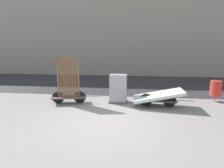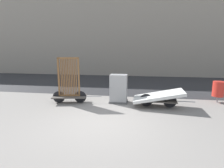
{
  "view_description": "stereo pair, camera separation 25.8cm",
  "coord_description": "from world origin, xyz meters",
  "px_view_note": "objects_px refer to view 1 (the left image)",
  "views": [
    {
      "loc": [
        0.88,
        -5.1,
        2.22
      ],
      "look_at": [
        0.0,
        1.99,
        0.9
      ],
      "focal_mm": 28.0,
      "sensor_mm": 36.0,
      "label": 1
    },
    {
      "loc": [
        1.14,
        -5.07,
        2.22
      ],
      "look_at": [
        0.0,
        1.99,
        0.9
      ],
      "focal_mm": 28.0,
      "sensor_mm": 36.0,
      "label": 2
    }
  ],
  "objects_px": {
    "bike_cart_with_bedframe": "(69,88)",
    "trash_bin": "(216,88)",
    "bike_cart_with_mattress": "(158,96)",
    "utility_cabinet": "(118,90)"
  },
  "relations": [
    {
      "from": "bike_cart_with_bedframe",
      "to": "trash_bin",
      "type": "bearing_deg",
      "value": -1.04
    },
    {
      "from": "bike_cart_with_bedframe",
      "to": "bike_cart_with_mattress",
      "type": "xyz_separation_m",
      "value": [
        3.78,
        -0.0,
        -0.27
      ]
    },
    {
      "from": "utility_cabinet",
      "to": "trash_bin",
      "type": "relative_size",
      "value": 1.32
    },
    {
      "from": "utility_cabinet",
      "to": "trash_bin",
      "type": "height_order",
      "value": "utility_cabinet"
    },
    {
      "from": "bike_cart_with_mattress",
      "to": "trash_bin",
      "type": "xyz_separation_m",
      "value": [
        2.67,
        1.09,
        0.18
      ]
    },
    {
      "from": "trash_bin",
      "to": "bike_cart_with_bedframe",
      "type": "bearing_deg",
      "value": -170.39
    },
    {
      "from": "utility_cabinet",
      "to": "bike_cart_with_bedframe",
      "type": "bearing_deg",
      "value": -169.35
    },
    {
      "from": "bike_cart_with_mattress",
      "to": "utility_cabinet",
      "type": "height_order",
      "value": "utility_cabinet"
    },
    {
      "from": "utility_cabinet",
      "to": "trash_bin",
      "type": "xyz_separation_m",
      "value": [
        4.33,
        0.69,
        0.03
      ]
    },
    {
      "from": "bike_cart_with_mattress",
      "to": "utility_cabinet",
      "type": "bearing_deg",
      "value": 168.21
    }
  ]
}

